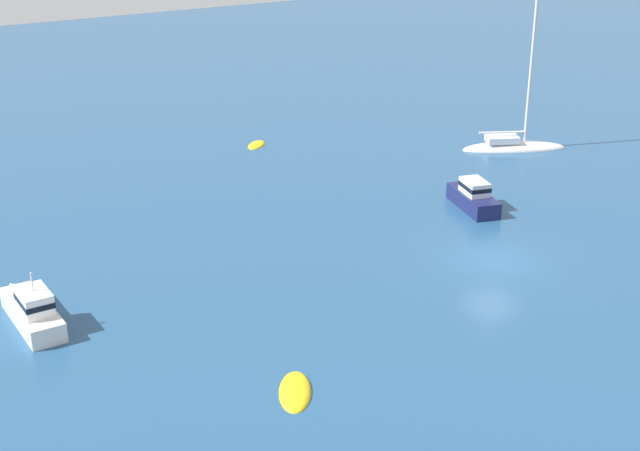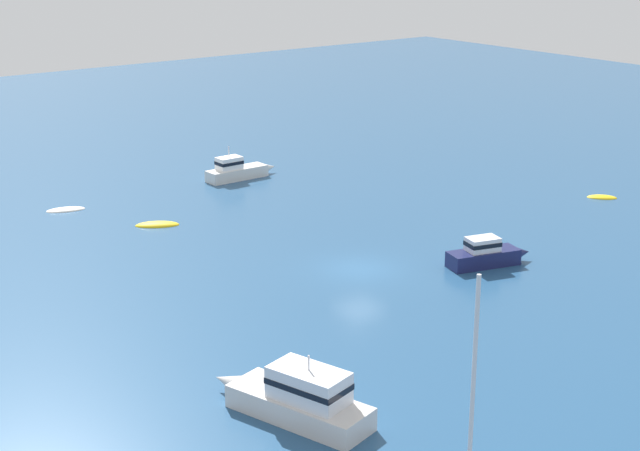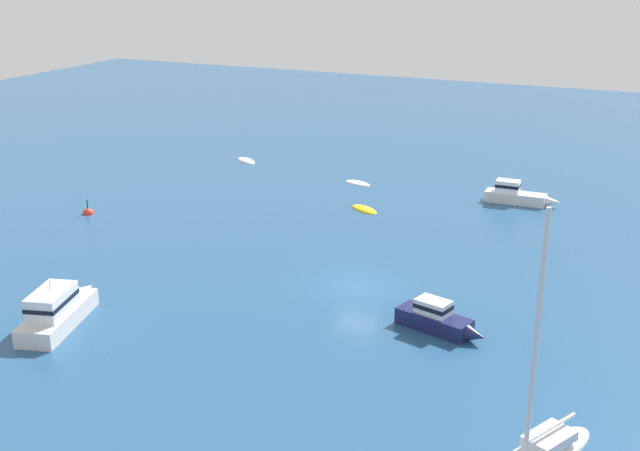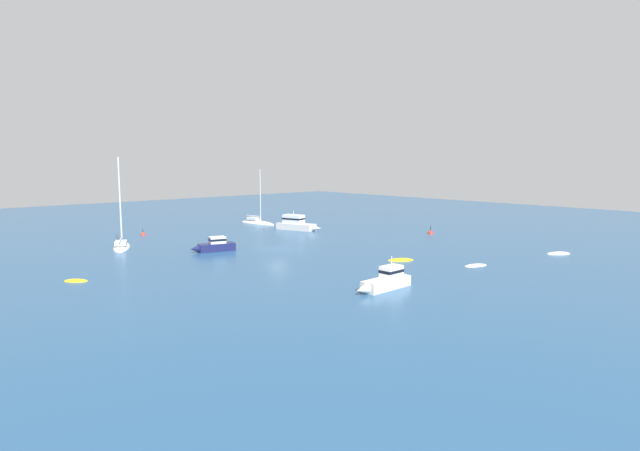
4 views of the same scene
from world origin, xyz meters
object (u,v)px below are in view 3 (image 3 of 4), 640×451
(skiff, at_px, (358,183))
(cabin_cruiser, at_px, (58,309))
(dinghy, at_px, (246,161))
(powerboat_1, at_px, (438,319))
(mooring_buoy, at_px, (88,214))
(powerboat, at_px, (517,195))
(tender, at_px, (364,210))

(skiff, bearing_deg, cabin_cruiser, 99.88)
(dinghy, bearing_deg, powerboat_1, 167.25)
(mooring_buoy, bearing_deg, dinghy, 81.19)
(powerboat, xyz_separation_m, powerboat_1, (0.86, -24.41, -0.01))
(dinghy, xyz_separation_m, powerboat_1, (26.95, -27.14, 0.66))
(tender, height_order, cabin_cruiser, cabin_cruiser)
(dinghy, distance_m, powerboat_1, 38.25)
(mooring_buoy, bearing_deg, tender, 27.23)
(tender, bearing_deg, mooring_buoy, 57.99)
(tender, bearing_deg, powerboat_1, 152.94)
(powerboat, distance_m, cabin_cruiser, 36.73)
(mooring_buoy, bearing_deg, skiff, 46.53)
(cabin_cruiser, bearing_deg, powerboat_1, -83.51)
(powerboat, height_order, mooring_buoy, powerboat)
(powerboat, bearing_deg, tender, -148.24)
(skiff, distance_m, mooring_buoy, 22.51)
(dinghy, xyz_separation_m, tender, (15.79, -9.40, 0.00))
(dinghy, height_order, powerboat_1, powerboat_1)
(tender, bearing_deg, dinghy, -0.02)
(cabin_cruiser, bearing_deg, powerboat, -45.01)
(dinghy, xyz_separation_m, cabin_cruiser, (8.32, -34.88, 0.89))
(powerboat, distance_m, powerboat_1, 24.42)
(powerboat, xyz_separation_m, skiff, (-13.55, 0.02, -0.67))
(dinghy, relative_size, powerboat_1, 0.57)
(powerboat, relative_size, mooring_buoy, 3.91)
(powerboat, bearing_deg, mooring_buoy, -151.84)
(powerboat, distance_m, tender, 12.29)
(dinghy, relative_size, powerboat, 0.50)
(powerboat, relative_size, powerboat_1, 1.14)
(powerboat, bearing_deg, powerboat_1, -89.16)
(skiff, distance_m, cabin_cruiser, 32.46)
(skiff, bearing_deg, mooring_buoy, 63.87)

